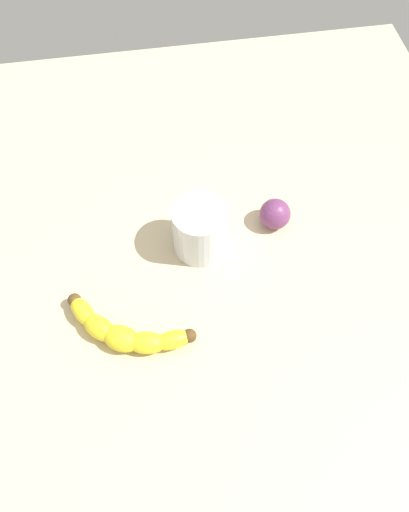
# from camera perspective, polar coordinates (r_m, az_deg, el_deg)

# --- Properties ---
(wooden_tabletop) EXTENTS (1.20, 1.20, 0.03)m
(wooden_tabletop) POSITION_cam_1_polar(r_m,az_deg,el_deg) (0.78, -5.98, -5.94)
(wooden_tabletop) COLOR #CCB88E
(wooden_tabletop) RESTS_ON ground
(banana) EXTENTS (0.11, 0.18, 0.04)m
(banana) POSITION_cam_1_polar(r_m,az_deg,el_deg) (0.73, -9.06, -8.53)
(banana) COLOR yellow
(banana) RESTS_ON wooden_tabletop
(smoothie_glass) EXTENTS (0.09, 0.09, 0.09)m
(smoothie_glass) POSITION_cam_1_polar(r_m,az_deg,el_deg) (0.78, -0.53, 2.89)
(smoothie_glass) COLOR silver
(smoothie_glass) RESTS_ON wooden_tabletop
(plum_fruit) EXTENTS (0.05, 0.05, 0.05)m
(plum_fruit) POSITION_cam_1_polar(r_m,az_deg,el_deg) (0.83, 7.97, 4.73)
(plum_fruit) COLOR #6B3360
(plum_fruit) RESTS_ON wooden_tabletop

